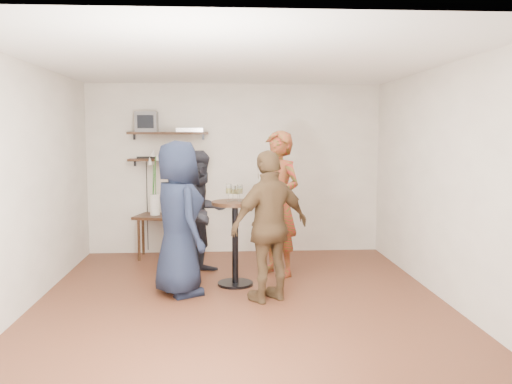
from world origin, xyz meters
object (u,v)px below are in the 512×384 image
(crt_monitor, at_px, (147,122))
(side_table, at_px, (155,222))
(person_brown, at_px, (270,226))
(person_plaid, at_px, (278,203))
(person_navy, at_px, (178,218))
(person_dark, at_px, (201,212))
(drinks_table, at_px, (235,231))
(dvd_deck, at_px, (190,130))
(radio, at_px, (170,155))

(crt_monitor, bearing_deg, side_table, -59.61)
(person_brown, bearing_deg, person_plaid, -130.44)
(person_plaid, height_order, person_navy, person_plaid)
(crt_monitor, relative_size, person_plaid, 0.17)
(person_dark, bearing_deg, drinks_table, -90.00)
(crt_monitor, relative_size, dvd_deck, 0.80)
(radio, height_order, person_navy, person_navy)
(dvd_deck, height_order, radio, dvd_deck)
(radio, relative_size, person_dark, 0.14)
(dvd_deck, xyz_separation_m, person_dark, (0.20, -1.17, -1.08))
(side_table, relative_size, person_brown, 0.39)
(radio, relative_size, person_navy, 0.12)
(person_plaid, xyz_separation_m, person_navy, (-1.23, -0.80, -0.06))
(radio, xyz_separation_m, drinks_table, (0.94, -1.77, -0.85))
(radio, bearing_deg, drinks_table, -62.04)
(side_table, xyz_separation_m, person_brown, (1.52, -2.20, 0.30))
(person_brown, bearing_deg, dvd_deck, -97.39)
(crt_monitor, height_order, person_dark, crt_monitor)
(crt_monitor, relative_size, drinks_table, 0.31)
(person_navy, bearing_deg, dvd_deck, -27.54)
(drinks_table, bearing_deg, side_table, 126.36)
(crt_monitor, distance_m, radio, 0.60)
(radio, xyz_separation_m, side_table, (-0.21, -0.20, -0.98))
(crt_monitor, bearing_deg, radio, 0.00)
(person_dark, xyz_separation_m, person_navy, (-0.23, -0.93, 0.07))
(crt_monitor, bearing_deg, dvd_deck, 0.00)
(dvd_deck, bearing_deg, drinks_table, -70.32)
(radio, bearing_deg, person_dark, -66.49)
(person_dark, bearing_deg, person_navy, -139.42)
(radio, relative_size, person_brown, 0.13)
(radio, distance_m, person_brown, 2.82)
(crt_monitor, relative_size, side_table, 0.50)
(person_navy, bearing_deg, crt_monitor, -10.58)
(crt_monitor, height_order, side_table, crt_monitor)
(radio, bearing_deg, crt_monitor, 180.00)
(radio, bearing_deg, person_plaid, -40.80)
(side_table, distance_m, person_navy, 1.99)
(crt_monitor, height_order, drinks_table, crt_monitor)
(dvd_deck, distance_m, side_table, 1.47)
(dvd_deck, relative_size, radio, 1.82)
(side_table, bearing_deg, person_brown, -55.40)
(crt_monitor, relative_size, person_dark, 0.20)
(radio, xyz_separation_m, person_dark, (0.51, -1.17, -0.70))
(person_plaid, relative_size, person_dark, 1.16)
(crt_monitor, xyz_separation_m, person_dark, (0.84, -1.17, -1.20))
(person_plaid, xyz_separation_m, person_brown, (-0.20, -1.10, -0.11))
(person_navy, bearing_deg, person_brown, -133.46)
(side_table, relative_size, person_dark, 0.40)
(person_dark, relative_size, person_navy, 0.92)
(crt_monitor, distance_m, drinks_table, 2.56)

